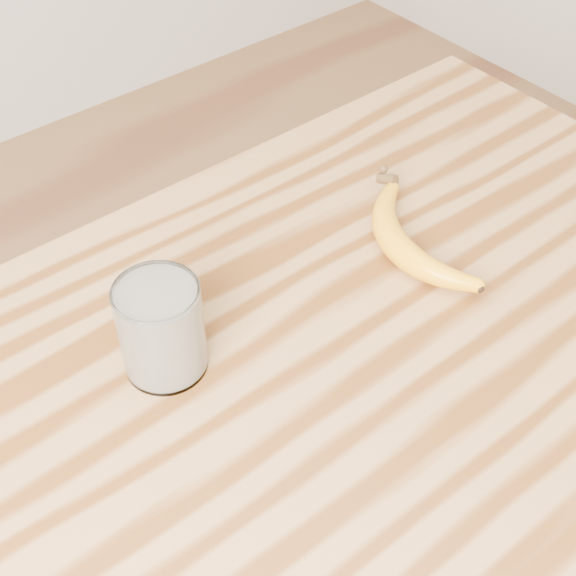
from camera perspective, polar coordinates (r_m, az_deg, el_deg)
table at (r=0.95m, az=3.63°, el=-11.75°), size 1.20×0.80×0.90m
smoothie_glass at (r=0.83m, az=-9.00°, el=-2.86°), size 0.09×0.09×0.11m
banana at (r=0.98m, az=7.65°, el=3.02°), size 0.18×0.31×0.04m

